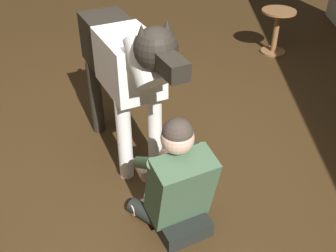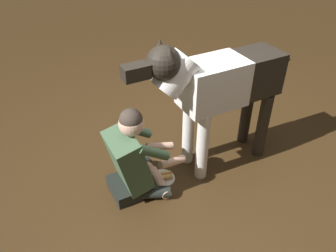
# 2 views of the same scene
# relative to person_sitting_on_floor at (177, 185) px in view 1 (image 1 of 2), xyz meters

# --- Properties ---
(ground_plane) EXTENTS (13.01, 13.01, 0.00)m
(ground_plane) POSITION_rel_person_sitting_on_floor_xyz_m (-0.60, -0.32, -0.36)
(ground_plane) COLOR #3B2814
(person_sitting_on_floor) EXTENTS (0.75, 0.63, 0.87)m
(person_sitting_on_floor) POSITION_rel_person_sitting_on_floor_xyz_m (0.00, 0.00, 0.00)
(person_sitting_on_floor) COLOR black
(person_sitting_on_floor) RESTS_ON ground
(large_dog) EXTENTS (1.53, 0.89, 1.37)m
(large_dog) POSITION_rel_person_sitting_on_floor_xyz_m (-0.75, -0.39, 0.51)
(large_dog) COLOR white
(large_dog) RESTS_ON ground
(hot_dog_on_plate) EXTENTS (0.24, 0.24, 0.06)m
(hot_dog_on_plate) POSITION_rel_person_sitting_on_floor_xyz_m (-0.25, -0.13, -0.33)
(hot_dog_on_plate) COLOR white
(hot_dog_on_plate) RESTS_ON ground
(round_side_table) EXTENTS (0.42, 0.42, 0.55)m
(round_side_table) POSITION_rel_person_sitting_on_floor_xyz_m (-2.90, 1.24, -0.03)
(round_side_table) COLOR brown
(round_side_table) RESTS_ON ground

